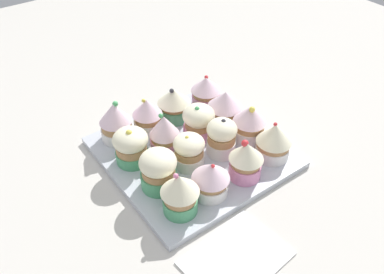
{
  "coord_description": "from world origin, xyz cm",
  "views": [
    {
      "loc": [
        -43.68,
        31.86,
        49.97
      ],
      "look_at": [
        0.0,
        0.0,
        4.2
      ],
      "focal_mm": 37.32,
      "sensor_mm": 36.0,
      "label": 1
    }
  ],
  "objects_px": {
    "cupcake_5": "(222,137)",
    "cupcake_11": "(148,115)",
    "cupcake_13": "(158,170)",
    "cupcake_8": "(211,178)",
    "cupcake_9": "(189,151)",
    "napkin": "(236,258)",
    "cupcake_3": "(206,91)",
    "cupcake_14": "(131,146)",
    "cupcake_15": "(116,122)",
    "cupcake_4": "(246,160)",
    "cupcake_10": "(165,133)",
    "cupcake_0": "(274,141)",
    "cupcake_1": "(249,123)",
    "baking_tray": "(192,152)",
    "cupcake_2": "(225,107)",
    "cupcake_7": "(174,103)",
    "cupcake_6": "(199,121)"
  },
  "relations": [
    {
      "from": "cupcake_5",
      "to": "cupcake_11",
      "type": "height_order",
      "value": "same"
    },
    {
      "from": "cupcake_13",
      "to": "cupcake_8",
      "type": "bearing_deg",
      "value": -136.89
    },
    {
      "from": "cupcake_9",
      "to": "napkin",
      "type": "relative_size",
      "value": 0.46
    },
    {
      "from": "cupcake_3",
      "to": "cupcake_14",
      "type": "distance_m",
      "value": 0.22
    },
    {
      "from": "cupcake_8",
      "to": "cupcake_15",
      "type": "distance_m",
      "value": 0.22
    },
    {
      "from": "cupcake_4",
      "to": "cupcake_9",
      "type": "xyz_separation_m",
      "value": [
        0.08,
        0.06,
        -0.01
      ]
    },
    {
      "from": "cupcake_10",
      "to": "cupcake_14",
      "type": "height_order",
      "value": "cupcake_10"
    },
    {
      "from": "cupcake_0",
      "to": "cupcake_13",
      "type": "relative_size",
      "value": 0.99
    },
    {
      "from": "cupcake_1",
      "to": "cupcake_13",
      "type": "distance_m",
      "value": 0.2
    },
    {
      "from": "cupcake_9",
      "to": "cupcake_10",
      "type": "distance_m",
      "value": 0.06
    },
    {
      "from": "cupcake_3",
      "to": "baking_tray",
      "type": "bearing_deg",
      "value": 132.38
    },
    {
      "from": "baking_tray",
      "to": "cupcake_2",
      "type": "xyz_separation_m",
      "value": [
        0.03,
        -0.1,
        0.04
      ]
    },
    {
      "from": "cupcake_8",
      "to": "cupcake_4",
      "type": "bearing_deg",
      "value": -93.16
    },
    {
      "from": "cupcake_5",
      "to": "cupcake_11",
      "type": "xyz_separation_m",
      "value": [
        0.13,
        0.07,
        -0.0
      ]
    },
    {
      "from": "cupcake_11",
      "to": "cupcake_14",
      "type": "bearing_deg",
      "value": 129.69
    },
    {
      "from": "cupcake_2",
      "to": "napkin",
      "type": "relative_size",
      "value": 0.5
    },
    {
      "from": "cupcake_1",
      "to": "cupcake_11",
      "type": "bearing_deg",
      "value": 46.23
    },
    {
      "from": "cupcake_9",
      "to": "cupcake_7",
      "type": "bearing_deg",
      "value": -23.48
    },
    {
      "from": "cupcake_1",
      "to": "cupcake_4",
      "type": "bearing_deg",
      "value": 134.43
    },
    {
      "from": "cupcake_1",
      "to": "napkin",
      "type": "height_order",
      "value": "cupcake_1"
    },
    {
      "from": "cupcake_1",
      "to": "cupcake_6",
      "type": "distance_m",
      "value": 0.09
    },
    {
      "from": "cupcake_7",
      "to": "baking_tray",
      "type": "bearing_deg",
      "value": 164.09
    },
    {
      "from": "cupcake_10",
      "to": "cupcake_15",
      "type": "height_order",
      "value": "cupcake_15"
    },
    {
      "from": "cupcake_7",
      "to": "cupcake_14",
      "type": "height_order",
      "value": "same"
    },
    {
      "from": "cupcake_2",
      "to": "cupcake_13",
      "type": "relative_size",
      "value": 0.98
    },
    {
      "from": "cupcake_0",
      "to": "cupcake_6",
      "type": "height_order",
      "value": "cupcake_0"
    },
    {
      "from": "cupcake_0",
      "to": "cupcake_11",
      "type": "bearing_deg",
      "value": 36.18
    },
    {
      "from": "cupcake_9",
      "to": "cupcake_2",
      "type": "bearing_deg",
      "value": -65.99
    },
    {
      "from": "cupcake_8",
      "to": "napkin",
      "type": "relative_size",
      "value": 0.46
    },
    {
      "from": "cupcake_9",
      "to": "cupcake_3",
      "type": "bearing_deg",
      "value": -46.82
    },
    {
      "from": "cupcake_14",
      "to": "napkin",
      "type": "height_order",
      "value": "cupcake_14"
    },
    {
      "from": "cupcake_6",
      "to": "cupcake_11",
      "type": "xyz_separation_m",
      "value": [
        0.07,
        0.07,
        0.0
      ]
    },
    {
      "from": "cupcake_1",
      "to": "napkin",
      "type": "distance_m",
      "value": 0.26
    },
    {
      "from": "cupcake_10",
      "to": "cupcake_8",
      "type": "bearing_deg",
      "value": -179.36
    },
    {
      "from": "cupcake_1",
      "to": "cupcake_14",
      "type": "height_order",
      "value": "cupcake_1"
    },
    {
      "from": "cupcake_0",
      "to": "cupcake_10",
      "type": "relative_size",
      "value": 0.91
    },
    {
      "from": "cupcake_0",
      "to": "cupcake_11",
      "type": "height_order",
      "value": "cupcake_11"
    },
    {
      "from": "baking_tray",
      "to": "napkin",
      "type": "height_order",
      "value": "baking_tray"
    },
    {
      "from": "cupcake_14",
      "to": "cupcake_3",
      "type": "bearing_deg",
      "value": -74.37
    },
    {
      "from": "baking_tray",
      "to": "cupcake_4",
      "type": "bearing_deg",
      "value": -162.74
    },
    {
      "from": "cupcake_4",
      "to": "napkin",
      "type": "height_order",
      "value": "cupcake_4"
    },
    {
      "from": "cupcake_3",
      "to": "cupcake_10",
      "type": "relative_size",
      "value": 0.86
    },
    {
      "from": "cupcake_13",
      "to": "napkin",
      "type": "bearing_deg",
      "value": -174.39
    },
    {
      "from": "baking_tray",
      "to": "cupcake_13",
      "type": "relative_size",
      "value": 4.12
    },
    {
      "from": "cupcake_6",
      "to": "cupcake_14",
      "type": "bearing_deg",
      "value": 84.76
    },
    {
      "from": "cupcake_9",
      "to": "cupcake_11",
      "type": "bearing_deg",
      "value": 3.61
    },
    {
      "from": "cupcake_9",
      "to": "cupcake_11",
      "type": "relative_size",
      "value": 0.89
    },
    {
      "from": "baking_tray",
      "to": "cupcake_14",
      "type": "relative_size",
      "value": 4.21
    },
    {
      "from": "cupcake_7",
      "to": "cupcake_9",
      "type": "distance_m",
      "value": 0.14
    },
    {
      "from": "baking_tray",
      "to": "cupcake_0",
      "type": "height_order",
      "value": "cupcake_0"
    }
  ]
}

